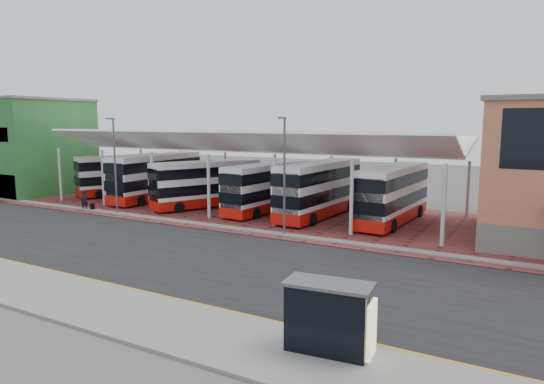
# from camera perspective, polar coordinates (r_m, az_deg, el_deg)

# --- Properties ---
(ground) EXTENTS (140.00, 140.00, 0.00)m
(ground) POSITION_cam_1_polar(r_m,az_deg,el_deg) (29.31, -7.89, -7.13)
(ground) COLOR #494B46
(road) EXTENTS (120.00, 14.00, 0.02)m
(road) POSITION_cam_1_polar(r_m,az_deg,el_deg) (28.54, -9.11, -7.56)
(road) COLOR black
(road) RESTS_ON ground
(forecourt) EXTENTS (72.00, 16.00, 0.06)m
(forecourt) POSITION_cam_1_polar(r_m,az_deg,el_deg) (39.32, 6.02, -3.10)
(forecourt) COLOR brown
(forecourt) RESTS_ON ground
(sidewalk) EXTENTS (120.00, 4.00, 0.14)m
(sidewalk) POSITION_cam_1_polar(r_m,az_deg,el_deg) (23.12, -21.77, -11.72)
(sidewalk) COLOR slate
(sidewalk) RESTS_ON ground
(north_kerb) EXTENTS (120.00, 0.80, 0.14)m
(north_kerb) POSITION_cam_1_polar(r_m,az_deg,el_deg) (34.27, -1.61, -4.68)
(north_kerb) COLOR slate
(north_kerb) RESTS_ON ground
(yellow_line_near) EXTENTS (120.00, 0.12, 0.01)m
(yellow_line_near) POSITION_cam_1_polar(r_m,az_deg,el_deg) (24.35, -18.05, -10.63)
(yellow_line_near) COLOR #C38C1E
(yellow_line_near) RESTS_ON road
(yellow_line_far) EXTENTS (120.00, 0.12, 0.01)m
(yellow_line_far) POSITION_cam_1_polar(r_m,az_deg,el_deg) (24.55, -17.53, -10.45)
(yellow_line_far) COLOR #C38C1E
(yellow_line_far) RESTS_ON road
(canopy) EXTENTS (37.00, 11.63, 7.07)m
(canopy) POSITION_cam_1_polar(r_m,az_deg,el_deg) (43.18, -3.21, 5.66)
(canopy) COLOR silver
(canopy) RESTS_ON ground
(shop_green) EXTENTS (6.40, 10.20, 10.22)m
(shop_green) POSITION_cam_1_polar(r_m,az_deg,el_deg) (57.87, -25.45, 4.86)
(shop_green) COLOR #2D6D33
(shop_green) RESTS_ON ground
(shop_cream) EXTENTS (6.40, 10.20, 10.22)m
(shop_cream) POSITION_cam_1_polar(r_m,az_deg,el_deg) (63.28, -28.88, 4.86)
(shop_cream) COLOR beige
(shop_cream) RESTS_ON ground
(lamp_west) EXTENTS (0.16, 0.90, 8.07)m
(lamp_west) POSITION_cam_1_polar(r_m,az_deg,el_deg) (42.52, -18.02, 3.29)
(lamp_west) COLOR #515258
(lamp_west) RESTS_ON ground
(lamp_east) EXTENTS (0.16, 0.90, 8.07)m
(lamp_east) POSITION_cam_1_polar(r_m,az_deg,el_deg) (32.66, 1.45, 2.31)
(lamp_east) COLOR #515258
(lamp_east) RESTS_ON ground
(bus_0) EXTENTS (6.62, 10.18, 4.20)m
(bus_0) POSITION_cam_1_polar(r_m,az_deg,el_deg) (53.45, -16.67, 1.90)
(bus_0) COLOR white
(bus_0) RESTS_ON forecourt
(bus_1) EXTENTS (2.82, 10.97, 4.51)m
(bus_1) POSITION_cam_1_polar(r_m,az_deg,el_deg) (49.22, -13.48, 1.68)
(bus_1) COLOR white
(bus_1) RESTS_ON forecourt
(bus_2) EXTENTS (6.56, 10.15, 4.19)m
(bus_2) POSITION_cam_1_polar(r_m,az_deg,el_deg) (44.19, -7.71, 0.90)
(bus_2) COLOR white
(bus_2) RESTS_ON forecourt
(bus_3) EXTENTS (3.09, 10.22, 4.15)m
(bus_3) POSITION_cam_1_polar(r_m,az_deg,el_deg) (41.59, -0.63, 0.49)
(bus_3) COLOR white
(bus_3) RESTS_ON forecourt
(bus_4) EXTENTS (3.19, 10.98, 4.47)m
(bus_4) POSITION_cam_1_polar(r_m,az_deg,el_deg) (39.54, 5.58, 0.28)
(bus_4) COLOR white
(bus_4) RESTS_ON forecourt
(bus_5) EXTENTS (3.05, 10.62, 4.33)m
(bus_5) POSITION_cam_1_polar(r_m,az_deg,el_deg) (38.18, 14.04, -0.32)
(bus_5) COLOR white
(bus_5) RESTS_ON forecourt
(pedestrian) EXTENTS (0.60, 0.73, 1.73)m
(pedestrian) POSITION_cam_1_polar(r_m,az_deg,el_deg) (45.46, -21.18, -0.93)
(pedestrian) COLOR black
(pedestrian) RESTS_ON forecourt
(suitcase) EXTENTS (0.34, 0.24, 0.58)m
(suitcase) POSITION_cam_1_polar(r_m,az_deg,el_deg) (45.28, -20.39, -1.66)
(suitcase) COLOR black
(suitcase) RESTS_ON forecourt
(bus_shelter) EXTENTS (3.08, 1.66, 2.37)m
(bus_shelter) POSITION_cam_1_polar(r_m,az_deg,el_deg) (16.31, 7.29, -13.86)
(bus_shelter) COLOR black
(bus_shelter) RESTS_ON sidewalk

